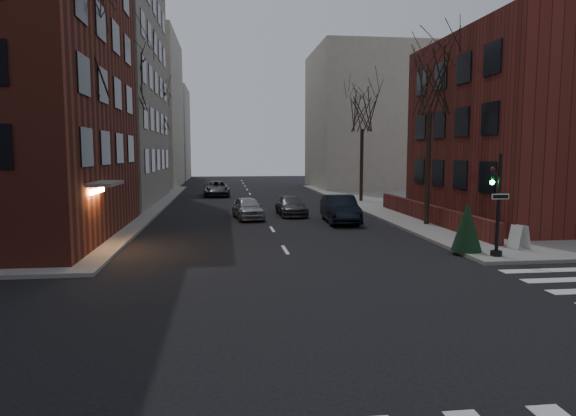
# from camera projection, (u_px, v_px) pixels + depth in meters

# --- Properties ---
(ground) EXTENTS (160.00, 160.00, 0.00)m
(ground) POSITION_uv_depth(u_px,v_px,m) (356.00, 363.00, 10.31)
(ground) COLOR black
(ground) RESTS_ON ground
(building_left_tan) EXTENTS (18.00, 18.00, 28.00)m
(building_left_tan) POSITION_uv_depth(u_px,v_px,m) (37.00, 27.00, 40.21)
(building_left_tan) COLOR gray
(building_left_tan) RESTS_ON ground
(building_right_brick) EXTENTS (12.00, 14.00, 11.00)m
(building_right_brick) POSITION_uv_depth(u_px,v_px,m) (546.00, 130.00, 30.49)
(building_right_brick) COLOR maroon
(building_right_brick) RESTS_ON ground
(low_wall_right) EXTENTS (0.35, 16.00, 1.00)m
(low_wall_right) POSITION_uv_depth(u_px,v_px,m) (428.00, 213.00, 30.13)
(low_wall_right) COLOR maroon
(low_wall_right) RESTS_ON sidewalk_far_right
(building_distant_la) EXTENTS (14.00, 16.00, 18.00)m
(building_distant_la) POSITION_uv_depth(u_px,v_px,m) (119.00, 112.00, 61.72)
(building_distant_la) COLOR #B7AF9B
(building_distant_la) RESTS_ON ground
(building_distant_ra) EXTENTS (14.00, 14.00, 16.00)m
(building_distant_ra) POSITION_uv_depth(u_px,v_px,m) (373.00, 120.00, 60.61)
(building_distant_ra) COLOR #B7AF9B
(building_distant_ra) RESTS_ON ground
(building_distant_lb) EXTENTS (10.00, 12.00, 14.00)m
(building_distant_lb) POSITION_uv_depth(u_px,v_px,m) (155.00, 134.00, 78.95)
(building_distant_lb) COLOR #B7AF9B
(building_distant_lb) RESTS_ON ground
(traffic_signal) EXTENTS (0.76, 0.44, 4.00)m
(traffic_signal) POSITION_uv_depth(u_px,v_px,m) (497.00, 211.00, 19.95)
(traffic_signal) COLOR black
(traffic_signal) RESTS_ON sidewalk_far_right
(tree_left_a) EXTENTS (4.18, 4.18, 10.26)m
(tree_left_a) POSITION_uv_depth(u_px,v_px,m) (77.00, 53.00, 22.10)
(tree_left_a) COLOR #2D231C
(tree_left_a) RESTS_ON sidewalk_far_left
(tree_left_b) EXTENTS (4.40, 4.40, 10.80)m
(tree_left_b) POSITION_uv_depth(u_px,v_px,m) (128.00, 81.00, 33.89)
(tree_left_b) COLOR #2D231C
(tree_left_b) RESTS_ON sidewalk_far_left
(tree_left_c) EXTENTS (3.96, 3.96, 9.72)m
(tree_left_c) POSITION_uv_depth(u_px,v_px,m) (156.00, 111.00, 47.80)
(tree_left_c) COLOR #2D231C
(tree_left_c) RESTS_ON sidewalk_far_left
(tree_right_a) EXTENTS (3.96, 3.96, 9.72)m
(tree_right_a) POSITION_uv_depth(u_px,v_px,m) (430.00, 82.00, 28.28)
(tree_right_a) COLOR #2D231C
(tree_right_a) RESTS_ON sidewalk_far_right
(tree_right_b) EXTENTS (3.74, 3.74, 9.18)m
(tree_right_b) POSITION_uv_depth(u_px,v_px,m) (362.00, 111.00, 42.13)
(tree_right_b) COLOR #2D231C
(tree_right_b) RESTS_ON sidewalk_far_right
(streetlamp_near) EXTENTS (0.36, 0.36, 6.28)m
(streetlamp_near) POSITION_uv_depth(u_px,v_px,m) (129.00, 152.00, 30.53)
(streetlamp_near) COLOR black
(streetlamp_near) RESTS_ON sidewalk_far_left
(streetlamp_far) EXTENTS (0.36, 0.36, 6.28)m
(streetlamp_far) POSITION_uv_depth(u_px,v_px,m) (166.00, 152.00, 50.26)
(streetlamp_far) COLOR black
(streetlamp_far) RESTS_ON sidewalk_far_left
(parked_sedan) EXTENTS (1.93, 5.03, 1.63)m
(parked_sedan) POSITION_uv_depth(u_px,v_px,m) (340.00, 209.00, 30.64)
(parked_sedan) COLOR black
(parked_sedan) RESTS_ON ground
(car_lane_silver) EXTENTS (2.15, 4.26, 1.39)m
(car_lane_silver) POSITION_uv_depth(u_px,v_px,m) (248.00, 208.00, 32.34)
(car_lane_silver) COLOR #949599
(car_lane_silver) RESTS_ON ground
(car_lane_gray) EXTENTS (1.89, 4.39, 1.26)m
(car_lane_gray) POSITION_uv_depth(u_px,v_px,m) (291.00, 206.00, 34.15)
(car_lane_gray) COLOR #38383C
(car_lane_gray) RESTS_ON ground
(car_lane_far) EXTENTS (2.63, 5.31, 1.45)m
(car_lane_far) POSITION_uv_depth(u_px,v_px,m) (216.00, 189.00, 49.05)
(car_lane_far) COLOR #3F3E43
(car_lane_far) RESTS_ON ground
(sandwich_board) EXTENTS (0.59, 0.72, 1.01)m
(sandwich_board) POSITION_uv_depth(u_px,v_px,m) (519.00, 237.00, 21.61)
(sandwich_board) COLOR silver
(sandwich_board) RESTS_ON sidewalk_far_right
(evergreen_shrub) EXTENTS (1.51, 1.51, 2.06)m
(evergreen_shrub) POSITION_uv_depth(u_px,v_px,m) (467.00, 226.00, 21.05)
(evergreen_shrub) COLOR black
(evergreen_shrub) RESTS_ON sidewalk_far_right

